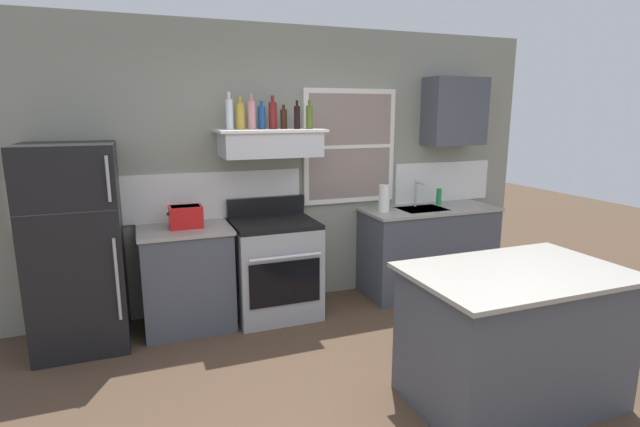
# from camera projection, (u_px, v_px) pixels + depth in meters

# --- Properties ---
(ground_plane) EXTENTS (16.00, 16.00, 0.00)m
(ground_plane) POSITION_uv_depth(u_px,v_px,m) (396.00, 422.00, 3.03)
(ground_plane) COLOR #4C3828
(back_wall) EXTENTS (5.40, 0.11, 2.70)m
(back_wall) POSITION_uv_depth(u_px,v_px,m) (291.00, 168.00, 4.79)
(back_wall) COLOR gray
(back_wall) RESTS_ON ground_plane
(refrigerator) EXTENTS (0.70, 0.72, 1.66)m
(refrigerator) POSITION_uv_depth(u_px,v_px,m) (76.00, 248.00, 3.87)
(refrigerator) COLOR black
(refrigerator) RESTS_ON ground_plane
(counter_left_of_stove) EXTENTS (0.79, 0.63, 0.91)m
(counter_left_of_stove) POSITION_uv_depth(u_px,v_px,m) (187.00, 277.00, 4.30)
(counter_left_of_stove) COLOR #474C56
(counter_left_of_stove) RESTS_ON ground_plane
(toaster) EXTENTS (0.30, 0.20, 0.19)m
(toaster) POSITION_uv_depth(u_px,v_px,m) (186.00, 216.00, 4.21)
(toaster) COLOR red
(toaster) RESTS_ON counter_left_of_stove
(stove_range) EXTENTS (0.76, 0.69, 1.09)m
(stove_range) POSITION_uv_depth(u_px,v_px,m) (275.00, 267.00, 4.55)
(stove_range) COLOR #9EA0A5
(stove_range) RESTS_ON ground_plane
(range_hood_shelf) EXTENTS (0.96, 0.52, 0.24)m
(range_hood_shelf) POSITION_uv_depth(u_px,v_px,m) (270.00, 143.00, 4.39)
(range_hood_shelf) COLOR silver
(bottle_clear_tall) EXTENTS (0.06, 0.06, 0.32)m
(bottle_clear_tall) POSITION_uv_depth(u_px,v_px,m) (229.00, 114.00, 4.24)
(bottle_clear_tall) COLOR silver
(bottle_clear_tall) RESTS_ON range_hood_shelf
(bottle_champagne_gold_foil) EXTENTS (0.08, 0.08, 0.29)m
(bottle_champagne_gold_foil) POSITION_uv_depth(u_px,v_px,m) (240.00, 116.00, 4.29)
(bottle_champagne_gold_foil) COLOR #B29333
(bottle_champagne_gold_foil) RESTS_ON range_hood_shelf
(bottle_rose_pink) EXTENTS (0.07, 0.07, 0.31)m
(bottle_rose_pink) POSITION_uv_depth(u_px,v_px,m) (252.00, 114.00, 4.30)
(bottle_rose_pink) COLOR #C67F84
(bottle_rose_pink) RESTS_ON range_hood_shelf
(bottle_blue_liqueur) EXTENTS (0.07, 0.07, 0.25)m
(bottle_blue_liqueur) POSITION_uv_depth(u_px,v_px,m) (262.00, 117.00, 4.38)
(bottle_blue_liqueur) COLOR #1E478C
(bottle_blue_liqueur) RESTS_ON range_hood_shelf
(bottle_red_label_wine) EXTENTS (0.07, 0.07, 0.30)m
(bottle_red_label_wine) POSITION_uv_depth(u_px,v_px,m) (273.00, 115.00, 4.39)
(bottle_red_label_wine) COLOR maroon
(bottle_red_label_wine) RESTS_ON range_hood_shelf
(bottle_brown_stout) EXTENTS (0.06, 0.06, 0.22)m
(bottle_brown_stout) POSITION_uv_depth(u_px,v_px,m) (284.00, 119.00, 4.44)
(bottle_brown_stout) COLOR #381E0F
(bottle_brown_stout) RESTS_ON range_hood_shelf
(bottle_balsamic_dark) EXTENTS (0.06, 0.06, 0.26)m
(bottle_balsamic_dark) POSITION_uv_depth(u_px,v_px,m) (297.00, 117.00, 4.39)
(bottle_balsamic_dark) COLOR black
(bottle_balsamic_dark) RESTS_ON range_hood_shelf
(bottle_olive_oil_square) EXTENTS (0.06, 0.06, 0.26)m
(bottle_olive_oil_square) POSITION_uv_depth(u_px,v_px,m) (309.00, 117.00, 4.42)
(bottle_olive_oil_square) COLOR #4C601E
(bottle_olive_oil_square) RESTS_ON range_hood_shelf
(counter_right_with_sink) EXTENTS (1.43, 0.63, 0.91)m
(counter_right_with_sink) POSITION_uv_depth(u_px,v_px,m) (427.00, 249.00, 5.18)
(counter_right_with_sink) COLOR #474C56
(counter_right_with_sink) RESTS_ON ground_plane
(sink_faucet) EXTENTS (0.03, 0.17, 0.28)m
(sink_faucet) POSITION_uv_depth(u_px,v_px,m) (417.00, 190.00, 5.10)
(sink_faucet) COLOR silver
(sink_faucet) RESTS_ON counter_right_with_sink
(paper_towel_roll) EXTENTS (0.11, 0.11, 0.27)m
(paper_towel_roll) POSITION_uv_depth(u_px,v_px,m) (384.00, 198.00, 4.87)
(paper_towel_roll) COLOR white
(paper_towel_roll) RESTS_ON counter_right_with_sink
(dish_soap_bottle) EXTENTS (0.06, 0.06, 0.18)m
(dish_soap_bottle) POSITION_uv_depth(u_px,v_px,m) (439.00, 197.00, 5.22)
(dish_soap_bottle) COLOR #268C3F
(dish_soap_bottle) RESTS_ON counter_right_with_sink
(kitchen_island) EXTENTS (1.40, 0.90, 0.91)m
(kitchen_island) POSITION_uv_depth(u_px,v_px,m) (513.00, 336.00, 3.18)
(kitchen_island) COLOR #474C56
(kitchen_island) RESTS_ON ground_plane
(upper_cabinet_right) EXTENTS (0.64, 0.32, 0.70)m
(upper_cabinet_right) POSITION_uv_depth(u_px,v_px,m) (455.00, 111.00, 5.13)
(upper_cabinet_right) COLOR #474C56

